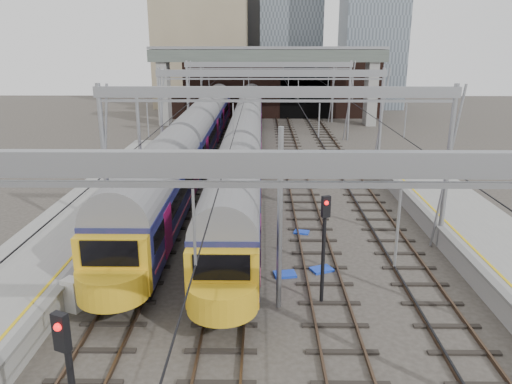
{
  "coord_description": "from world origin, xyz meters",
  "views": [
    {
      "loc": [
        -0.68,
        -15.18,
        9.83
      ],
      "look_at": [
        -0.96,
        9.35,
        2.4
      ],
      "focal_mm": 35.0,
      "sensor_mm": 36.0,
      "label": 1
    }
  ],
  "objects_px": {
    "train_main": "(247,126)",
    "relay_cabinet": "(73,295)",
    "signal_near_left": "(70,382)",
    "signal_near_centre": "(324,236)",
    "train_second": "(196,136)"
  },
  "relations": [
    {
      "from": "train_second",
      "to": "signal_near_centre",
      "type": "relative_size",
      "value": 10.77
    },
    {
      "from": "relay_cabinet",
      "to": "train_main",
      "type": "bearing_deg",
      "value": 100.18
    },
    {
      "from": "train_second",
      "to": "relay_cabinet",
      "type": "bearing_deg",
      "value": -94.45
    },
    {
      "from": "signal_near_left",
      "to": "signal_near_centre",
      "type": "bearing_deg",
      "value": 76.67
    },
    {
      "from": "train_main",
      "to": "relay_cabinet",
      "type": "height_order",
      "value": "train_main"
    },
    {
      "from": "signal_near_left",
      "to": "relay_cabinet",
      "type": "relative_size",
      "value": 3.59
    },
    {
      "from": "signal_near_left",
      "to": "relay_cabinet",
      "type": "height_order",
      "value": "signal_near_left"
    },
    {
      "from": "train_second",
      "to": "signal_near_centre",
      "type": "bearing_deg",
      "value": -71.18
    },
    {
      "from": "signal_near_centre",
      "to": "relay_cabinet",
      "type": "height_order",
      "value": "signal_near_centre"
    },
    {
      "from": "signal_near_centre",
      "to": "train_second",
      "type": "bearing_deg",
      "value": 90.3
    },
    {
      "from": "train_main",
      "to": "signal_near_left",
      "type": "distance_m",
      "value": 36.63
    },
    {
      "from": "train_second",
      "to": "signal_near_centre",
      "type": "height_order",
      "value": "train_second"
    },
    {
      "from": "train_second",
      "to": "signal_near_left",
      "type": "relative_size",
      "value": 10.32
    },
    {
      "from": "train_main",
      "to": "signal_near_centre",
      "type": "height_order",
      "value": "train_main"
    },
    {
      "from": "train_main",
      "to": "train_second",
      "type": "relative_size",
      "value": 1.26
    }
  ]
}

